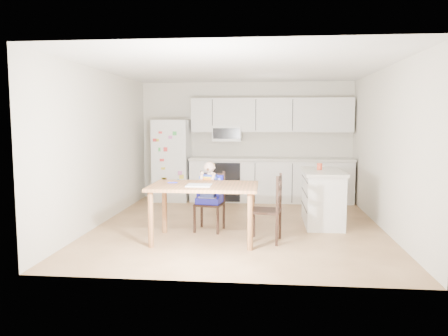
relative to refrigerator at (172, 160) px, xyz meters
name	(u,v)px	position (x,y,z in m)	size (l,w,h in m)	color
room	(241,146)	(1.55, -1.67, 0.40)	(4.52, 5.01, 2.51)	brown
refrigerator	(172,160)	(0.00, 0.00, 0.00)	(0.72, 0.70, 1.70)	silver
kitchen_run	(269,159)	(2.05, 0.09, 0.03)	(3.37, 0.62, 2.15)	silver
kitchen_island	(322,197)	(2.90, -1.93, -0.40)	(0.63, 1.20, 0.89)	silver
red_cup	(320,166)	(2.85, -1.84, 0.09)	(0.09, 0.09, 0.11)	#D04326
dining_table	(204,192)	(1.13, -3.09, -0.16)	(1.49, 0.96, 0.80)	brown
napkin	(199,185)	(1.07, -3.19, -0.05)	(0.34, 0.29, 0.01)	#B7B7BC
toddler_spoon	(172,183)	(0.65, -2.98, -0.04)	(0.02, 0.02, 0.12)	#1B1EC9
chair_booster	(210,189)	(1.13, -2.47, -0.21)	(0.46, 0.46, 1.07)	black
chair_side	(272,204)	(2.07, -3.05, -0.31)	(0.47, 0.47, 0.95)	black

